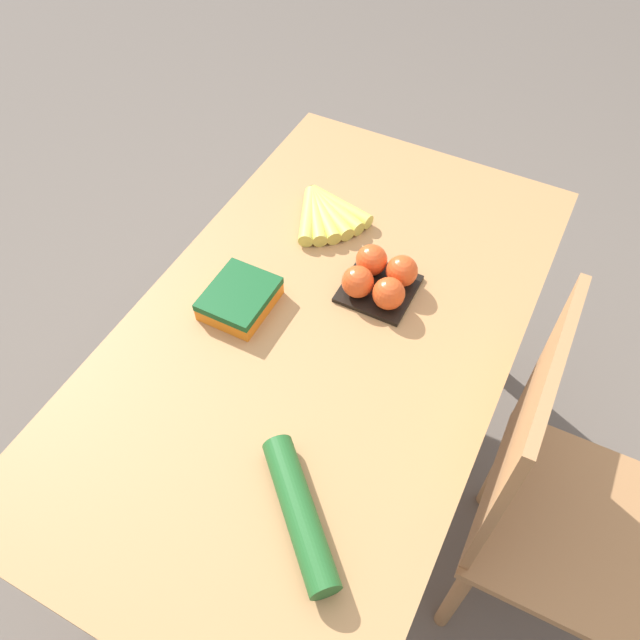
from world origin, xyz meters
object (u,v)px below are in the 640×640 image
carrot_bag (240,297)px  cucumber_near (300,512)px  chair (550,503)px  banana_bunch (325,212)px  tomato_pack (380,278)px

carrot_bag → cucumber_near: 0.48m
carrot_bag → chair: bearing=89.5°
banana_bunch → carrot_bag: size_ratio=1.25×
chair → cucumber_near: (0.34, -0.40, 0.26)m
tomato_pack → cucumber_near: tomato_pack is taller
banana_bunch → chair: bearing=64.5°
chair → cucumber_near: size_ratio=4.16×
tomato_pack → chair: bearing=69.7°
banana_bunch → tomato_pack: 0.26m
chair → tomato_pack: 0.59m
chair → tomato_pack: size_ratio=6.28×
cucumber_near → chair: bearing=130.3°
chair → carrot_bag: (-0.01, -0.74, 0.26)m
carrot_bag → cucumber_near: bearing=43.6°
banana_bunch → tomato_pack: bearing=53.8°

